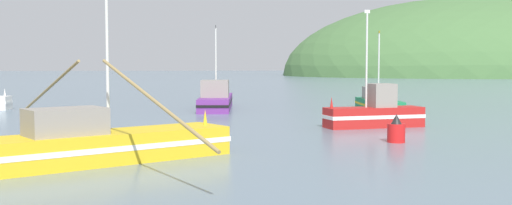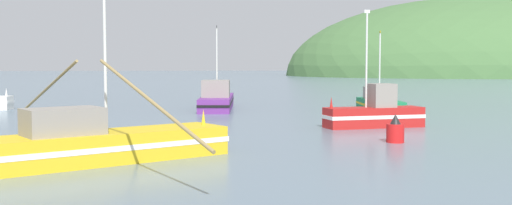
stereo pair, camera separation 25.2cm
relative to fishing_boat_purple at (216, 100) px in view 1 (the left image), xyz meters
name	(u,v)px [view 1 (the left image)]	position (x,y,z in m)	size (l,w,h in m)	color
hill_far_right	(457,73)	(107.99, 170.34, -0.80)	(84.54, 67.63, 41.72)	#47703D
hill_mid_right	(463,75)	(90.63, 131.36, -0.80)	(117.78, 94.22, 49.14)	#47703D
fishing_boat_purple	(216,100)	(0.00, 0.00, 0.00)	(4.05, 11.87, 7.28)	#6B2D84
fishing_boat_green	(378,104)	(13.18, -4.48, -0.17)	(3.31, 7.98, 6.68)	#197A47
fishing_boat_yellow	(90,145)	(-7.21, -27.84, -0.03)	(11.51, 15.87, 7.55)	gold
fishing_boat_red	(375,113)	(8.71, -16.30, 0.08)	(6.49, 2.58, 7.29)	red
channel_buoy	(396,131)	(7.35, -23.37, -0.21)	(0.90, 0.90, 1.44)	red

